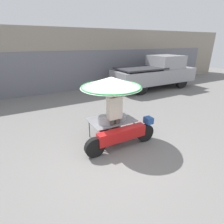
% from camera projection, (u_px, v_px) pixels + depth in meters
% --- Properties ---
extents(ground_plane, '(36.00, 36.00, 0.00)m').
position_uv_depth(ground_plane, '(111.00, 155.00, 4.54)').
color(ground_plane, slate).
extents(shopfront_building, '(28.00, 2.06, 3.46)m').
position_uv_depth(shopfront_building, '(48.00, 60.00, 10.25)').
color(shopfront_building, gray).
rests_on(shopfront_building, ground).
extents(vendor_motorcycle_cart, '(2.11, 1.68, 1.86)m').
position_uv_depth(vendor_motorcycle_cart, '(113.00, 95.00, 4.72)').
color(vendor_motorcycle_cart, black).
rests_on(vendor_motorcycle_cart, ground).
extents(vendor_person, '(0.38, 0.22, 1.62)m').
position_uv_depth(vendor_person, '(114.00, 115.00, 4.70)').
color(vendor_person, '#4C473D').
rests_on(vendor_person, ground).
extents(pickup_truck, '(5.28, 1.85, 1.96)m').
position_uv_depth(pickup_truck, '(156.00, 73.00, 10.71)').
color(pickup_truck, black).
rests_on(pickup_truck, ground).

